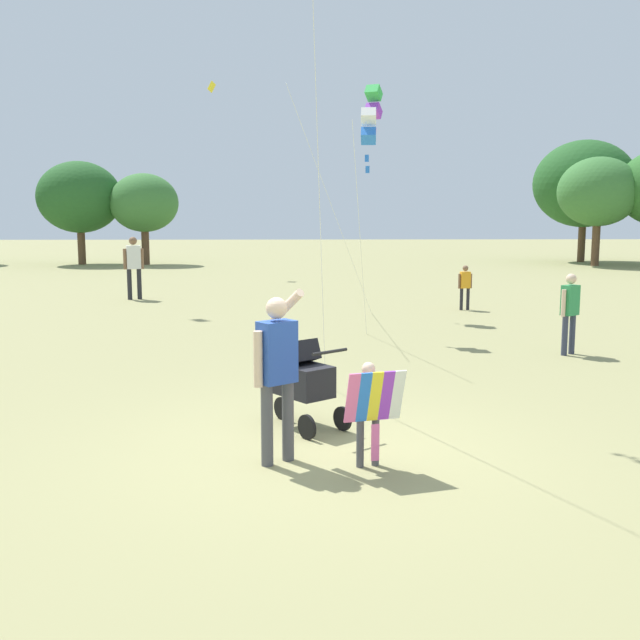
% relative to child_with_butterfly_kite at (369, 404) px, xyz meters
% --- Properties ---
extents(ground_plane, '(120.00, 120.00, 0.00)m').
position_rel_child_with_butterfly_kite_xyz_m(ground_plane, '(-0.46, 0.54, -0.63)').
color(ground_plane, '#938E5B').
extents(treeline_distant, '(40.80, 7.29, 5.99)m').
position_rel_child_with_butterfly_kite_xyz_m(treeline_distant, '(5.83, 28.31, 2.79)').
color(treeline_distant, brown).
rests_on(treeline_distant, ground).
extents(child_with_butterfly_kite, '(0.60, 0.43, 1.04)m').
position_rel_child_with_butterfly_kite_xyz_m(child_with_butterfly_kite, '(0.00, 0.00, 0.00)').
color(child_with_butterfly_kite, '#4C4C51').
rests_on(child_with_butterfly_kite, ground).
extents(person_adult_flyer, '(0.50, 0.66, 1.74)m').
position_rel_child_with_butterfly_kite_xyz_m(person_adult_flyer, '(-0.90, 0.16, 0.37)').
color(person_adult_flyer, '#4C4C51').
rests_on(person_adult_flyer, ground).
extents(stroller, '(0.91, 1.03, 1.03)m').
position_rel_child_with_butterfly_kite_xyz_m(stroller, '(-0.65, 1.38, -0.03)').
color(stroller, black).
rests_on(stroller, ground).
extents(kite_orange_delta, '(2.24, 4.15, 5.46)m').
position_rel_child_with_butterfly_kite_xyz_m(kite_orange_delta, '(1.06, 11.11, 4.40)').
color(kite_orange_delta, green).
rests_on(kite_orange_delta, ground).
extents(kite_green_novelty, '(0.67, 2.89, 4.51)m').
position_rel_child_with_butterfly_kite_xyz_m(kite_green_novelty, '(0.67, 7.95, 3.49)').
color(kite_green_novelty, white).
rests_on(kite_green_novelty, ground).
extents(person_red_shirt, '(0.36, 0.19, 1.14)m').
position_rel_child_with_butterfly_kite_xyz_m(person_red_shirt, '(3.50, 11.66, 0.04)').
color(person_red_shirt, '#232328').
rests_on(person_red_shirt, ground).
extents(person_sitting_far, '(0.55, 0.35, 1.78)m').
position_rel_child_with_butterfly_kite_xyz_m(person_sitting_far, '(-5.43, 14.18, 0.42)').
color(person_sitting_far, '#232328').
rests_on(person_sitting_far, ground).
extents(person_couple_left, '(0.39, 0.33, 1.42)m').
position_rel_child_with_butterfly_kite_xyz_m(person_couple_left, '(4.01, 5.68, 0.20)').
color(person_couple_left, '#33384C').
rests_on(person_couple_left, ground).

